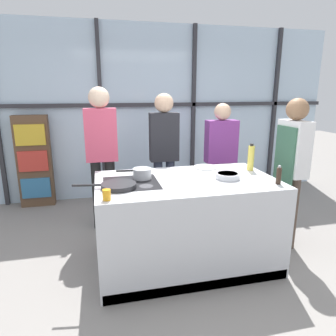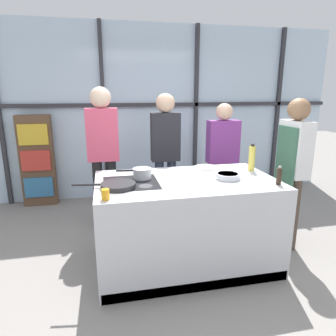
# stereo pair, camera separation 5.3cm
# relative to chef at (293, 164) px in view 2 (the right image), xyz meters

# --- Properties ---
(ground_plane) EXTENTS (18.00, 18.00, 0.00)m
(ground_plane) POSITION_rel_chef_xyz_m (-1.24, -0.11, -0.97)
(ground_plane) COLOR gray
(back_window_wall) EXTENTS (6.40, 0.10, 2.80)m
(back_window_wall) POSITION_rel_chef_xyz_m (-1.24, 2.15, 0.43)
(back_window_wall) COLOR silver
(back_window_wall) RESTS_ON ground_plane
(bookshelf) EXTENTS (0.50, 0.19, 1.41)m
(bookshelf) POSITION_rel_chef_xyz_m (-3.06, 1.97, -0.27)
(bookshelf) COLOR brown
(bookshelf) RESTS_ON ground_plane
(demo_island) EXTENTS (1.78, 1.04, 0.91)m
(demo_island) POSITION_rel_chef_xyz_m (-1.25, -0.11, -0.52)
(demo_island) COLOR silver
(demo_island) RESTS_ON ground_plane
(chef) EXTENTS (0.24, 0.40, 1.69)m
(chef) POSITION_rel_chef_xyz_m (0.00, 0.00, 0.00)
(chef) COLOR #47382D
(chef) RESTS_ON ground_plane
(spectator_far_left) EXTENTS (0.39, 0.25, 1.81)m
(spectator_far_left) POSITION_rel_chef_xyz_m (-2.04, 0.93, 0.09)
(spectator_far_left) COLOR black
(spectator_far_left) RESTS_ON ground_plane
(spectator_center_left) EXTENTS (0.37, 0.24, 1.73)m
(spectator_center_left) POSITION_rel_chef_xyz_m (-1.24, 0.93, 0.05)
(spectator_center_left) COLOR #232838
(spectator_center_left) RESTS_ON ground_plane
(spectator_center_right) EXTENTS (0.43, 0.22, 1.60)m
(spectator_center_right) POSITION_rel_chef_xyz_m (-0.45, 0.93, -0.06)
(spectator_center_right) COLOR #47382D
(spectator_center_right) RESTS_ON ground_plane
(frying_pan) EXTENTS (0.57, 0.32, 0.04)m
(frying_pan) POSITION_rel_chef_xyz_m (-1.92, -0.23, -0.04)
(frying_pan) COLOR #232326
(frying_pan) RESTS_ON demo_island
(saucepan) EXTENTS (0.35, 0.19, 0.10)m
(saucepan) POSITION_rel_chef_xyz_m (-1.67, 0.02, -0.01)
(saucepan) COLOR silver
(saucepan) RESTS_ON demo_island
(white_plate) EXTENTS (0.27, 0.27, 0.01)m
(white_plate) POSITION_rel_chef_xyz_m (-0.90, 0.28, -0.06)
(white_plate) COLOR white
(white_plate) RESTS_ON demo_island
(mixing_bowl) EXTENTS (0.24, 0.24, 0.06)m
(mixing_bowl) POSITION_rel_chef_xyz_m (-0.84, -0.18, -0.03)
(mixing_bowl) COLOR silver
(mixing_bowl) RESTS_ON demo_island
(oil_bottle) EXTENTS (0.07, 0.07, 0.30)m
(oil_bottle) POSITION_rel_chef_xyz_m (-0.46, 0.07, 0.08)
(oil_bottle) COLOR #E0CC4C
(oil_bottle) RESTS_ON demo_island
(pepper_grinder) EXTENTS (0.05, 0.05, 0.18)m
(pepper_grinder) POSITION_rel_chef_xyz_m (-0.45, -0.45, 0.02)
(pepper_grinder) COLOR #332319
(pepper_grinder) RESTS_ON demo_island
(juice_glass_near) EXTENTS (0.07, 0.07, 0.09)m
(juice_glass_near) POSITION_rel_chef_xyz_m (-2.03, -0.53, -0.02)
(juice_glass_near) COLOR orange
(juice_glass_near) RESTS_ON demo_island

